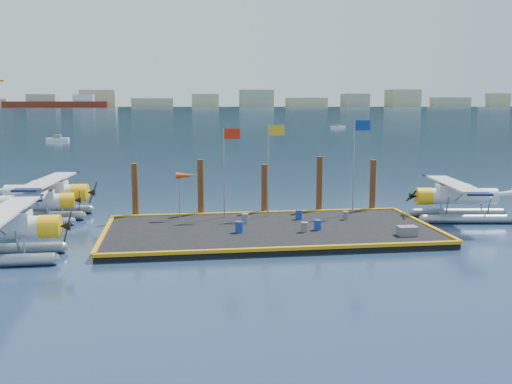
# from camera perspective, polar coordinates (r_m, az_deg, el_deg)

# --- Properties ---
(ground) EXTENTS (4000.00, 4000.00, 0.00)m
(ground) POSITION_cam_1_polar(r_m,az_deg,el_deg) (35.47, 1.40, -4.28)
(ground) COLOR #162344
(ground) RESTS_ON ground
(dock) EXTENTS (20.00, 10.00, 0.40)m
(dock) POSITION_cam_1_polar(r_m,az_deg,el_deg) (35.42, 1.40, -3.96)
(dock) COLOR black
(dock) RESTS_ON ground
(dock_bumpers) EXTENTS (20.25, 10.25, 0.18)m
(dock_bumpers) POSITION_cam_1_polar(r_m,az_deg,el_deg) (35.36, 1.40, -3.50)
(dock_bumpers) COLOR #C4820B
(dock_bumpers) RESTS_ON dock
(far_backdrop) EXTENTS (3050.00, 2050.00, 810.00)m
(far_backdrop) POSITION_cam_1_polar(r_m,az_deg,el_deg) (1788.51, -0.21, 9.04)
(far_backdrop) COLOR black
(far_backdrop) RESTS_ON ground
(seaplane_b) EXTENTS (7.97, 8.80, 3.11)m
(seaplane_b) POSITION_cam_1_polar(r_m,az_deg,el_deg) (41.02, -21.39, -1.15)
(seaplane_b) COLOR gray
(seaplane_b) RESTS_ON ground
(seaplane_c) EXTENTS (9.27, 10.22, 3.62)m
(seaplane_c) POSITION_cam_1_polar(r_m,az_deg,el_deg) (43.20, -20.43, -0.31)
(seaplane_c) COLOR gray
(seaplane_c) RESTS_ON ground
(seaplane_d) EXTENTS (8.92, 9.81, 3.47)m
(seaplane_d) POSITION_cam_1_polar(r_m,az_deg,el_deg) (41.92, 19.62, -0.63)
(seaplane_d) COLOR gray
(seaplane_d) RESTS_ON ground
(drum_0) EXTENTS (0.46, 0.46, 0.64)m
(drum_0) POSITION_cam_1_polar(r_m,az_deg,el_deg) (36.71, -1.13, -2.66)
(drum_0) COLOR slate
(drum_0) RESTS_ON dock
(drum_1) EXTENTS (0.42, 0.42, 0.59)m
(drum_1) POSITION_cam_1_polar(r_m,az_deg,el_deg) (34.45, 4.88, -3.52)
(drum_1) COLOR slate
(drum_1) RESTS_ON dock
(drum_2) EXTENTS (0.44, 0.44, 0.62)m
(drum_2) POSITION_cam_1_polar(r_m,az_deg,el_deg) (35.04, 6.19, -3.30)
(drum_2) COLOR navy
(drum_2) RESTS_ON dock
(drum_3) EXTENTS (0.48, 0.48, 0.68)m
(drum_3) POSITION_cam_1_polar(r_m,az_deg,el_deg) (34.16, -1.69, -3.52)
(drum_3) COLOR navy
(drum_3) RESTS_ON dock
(drum_4) EXTENTS (0.40, 0.40, 0.56)m
(drum_4) POSITION_cam_1_polar(r_m,az_deg,el_deg) (38.39, 8.94, -2.32)
(drum_4) COLOR slate
(drum_4) RESTS_ON dock
(drum_5) EXTENTS (0.45, 0.45, 0.63)m
(drum_5) POSITION_cam_1_polar(r_m,az_deg,el_deg) (38.07, 4.32, -2.28)
(drum_5) COLOR navy
(drum_5) RESTS_ON dock
(crate) EXTENTS (1.10, 0.73, 0.55)m
(crate) POSITION_cam_1_polar(r_m,az_deg,el_deg) (34.59, 14.88, -3.78)
(crate) COLOR slate
(crate) RESTS_ON dock
(flagpole_red) EXTENTS (1.14, 0.08, 6.00)m
(flagpole_red) POSITION_cam_1_polar(r_m,az_deg,el_deg) (38.18, -2.92, 3.36)
(flagpole_red) COLOR gray
(flagpole_red) RESTS_ON dock
(flagpole_yellow) EXTENTS (1.14, 0.08, 6.20)m
(flagpole_yellow) POSITION_cam_1_polar(r_m,az_deg,el_deg) (38.55, 1.52, 3.59)
(flagpole_yellow) COLOR gray
(flagpole_yellow) RESTS_ON dock
(flagpole_blue) EXTENTS (1.14, 0.08, 6.50)m
(flagpole_blue) POSITION_cam_1_polar(r_m,az_deg,el_deg) (39.98, 10.05, 3.90)
(flagpole_blue) COLOR gray
(flagpole_blue) RESTS_ON dock
(windsock) EXTENTS (1.40, 0.44, 3.12)m
(windsock) POSITION_cam_1_polar(r_m,az_deg,el_deg) (38.17, -7.00, 1.53)
(windsock) COLOR gray
(windsock) RESTS_ON dock
(piling_0) EXTENTS (0.44, 0.44, 4.00)m
(piling_0) POSITION_cam_1_polar(r_m,az_deg,el_deg) (40.01, -11.99, -0.03)
(piling_0) COLOR #492A15
(piling_0) RESTS_ON ground
(piling_1) EXTENTS (0.44, 0.44, 4.20)m
(piling_1) POSITION_cam_1_polar(r_m,az_deg,el_deg) (39.94, -5.54, 0.26)
(piling_1) COLOR #492A15
(piling_1) RESTS_ON ground
(piling_2) EXTENTS (0.44, 0.44, 3.80)m
(piling_2) POSITION_cam_1_polar(r_m,az_deg,el_deg) (40.41, 0.85, 0.11)
(piling_2) COLOR #492A15
(piling_2) RESTS_ON ground
(piling_3) EXTENTS (0.44, 0.44, 4.30)m
(piling_3) POSITION_cam_1_polar(r_m,az_deg,el_deg) (41.18, 6.35, 0.58)
(piling_3) COLOR #492A15
(piling_3) RESTS_ON ground
(piling_4) EXTENTS (0.44, 0.44, 4.00)m
(piling_4) POSITION_cam_1_polar(r_m,az_deg,el_deg) (42.37, 11.60, 0.48)
(piling_4) COLOR #492A15
(piling_4) RESTS_ON ground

